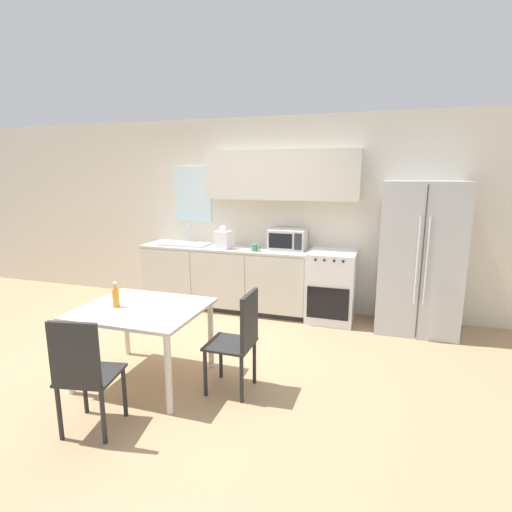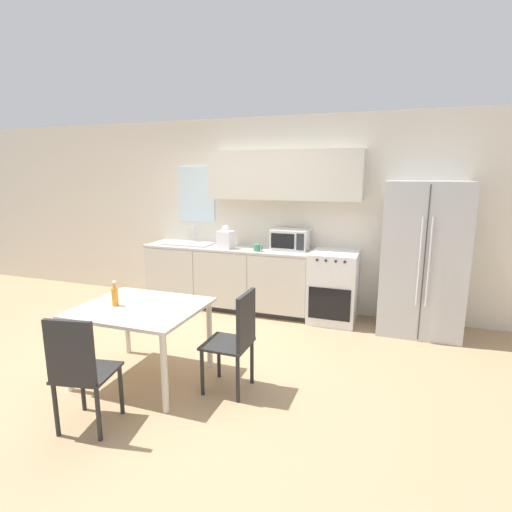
{
  "view_description": "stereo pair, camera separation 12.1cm",
  "coord_description": "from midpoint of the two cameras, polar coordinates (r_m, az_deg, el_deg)",
  "views": [
    {
      "loc": [
        1.75,
        -3.57,
        1.93
      ],
      "look_at": [
        0.46,
        0.48,
        1.05
      ],
      "focal_mm": 28.0,
      "sensor_mm": 36.0,
      "label": 1
    },
    {
      "loc": [
        1.87,
        -3.53,
        1.93
      ],
      "look_at": [
        0.46,
        0.48,
        1.05
      ],
      "focal_mm": 28.0,
      "sensor_mm": 36.0,
      "label": 2
    }
  ],
  "objects": [
    {
      "name": "oven_range",
      "position": [
        5.39,
        11.65,
        -4.32
      ],
      "size": [
        0.6,
        0.66,
        0.93
      ],
      "color": "white",
      "rests_on": "ground_plane"
    },
    {
      "name": "refrigerator",
      "position": [
        5.23,
        23.28,
        -0.36
      ],
      "size": [
        0.95,
        0.73,
        1.85
      ],
      "color": "silver",
      "rests_on": "ground_plane"
    },
    {
      "name": "wall_back",
      "position": [
        5.75,
        1.67,
        6.96
      ],
      "size": [
        12.0,
        0.38,
        2.7
      ],
      "color": "beige",
      "rests_on": "ground_plane"
    },
    {
      "name": "coffee_mug",
      "position": [
        5.36,
        0.83,
        1.21
      ],
      "size": [
        0.12,
        0.09,
        0.09
      ],
      "color": "#3F8C66",
      "rests_on": "kitchen_counter"
    },
    {
      "name": "grocery_bag_0",
      "position": [
        5.54,
        -3.71,
        2.54
      ],
      "size": [
        0.22,
        0.2,
        0.32
      ],
      "rotation": [
        0.0,
        0.0,
        -0.13
      ],
      "color": "white",
      "rests_on": "kitchen_counter"
    },
    {
      "name": "drink_bottle",
      "position": [
        3.92,
        -18.67,
        -5.43
      ],
      "size": [
        0.06,
        0.06,
        0.24
      ],
      "color": "orange",
      "rests_on": "dining_table"
    },
    {
      "name": "ground_plane",
      "position": [
        4.43,
        -7.09,
        -14.24
      ],
      "size": [
        12.0,
        12.0,
        0.0
      ],
      "primitive_type": "plane",
      "color": "tan"
    },
    {
      "name": "kitchen_counter",
      "position": [
        5.8,
        -3.4,
        -3.02
      ],
      "size": [
        2.45,
        0.61,
        0.91
      ],
      "color": "#333333",
      "rests_on": "ground_plane"
    },
    {
      "name": "kitchen_sink",
      "position": [
        5.97,
        -8.95,
        1.85
      ],
      "size": [
        0.71,
        0.41,
        0.26
      ],
      "color": "#B7BABC",
      "rests_on": "kitchen_counter"
    },
    {
      "name": "dining_chair_near",
      "position": [
        3.29,
        -23.0,
        -14.38
      ],
      "size": [
        0.47,
        0.47,
        0.93
      ],
      "rotation": [
        0.0,
        0.0,
        0.18
      ],
      "color": "#282828",
      "rests_on": "ground_plane"
    },
    {
      "name": "microwave",
      "position": [
        5.49,
        5.52,
        2.38
      ],
      "size": [
        0.5,
        0.34,
        0.28
      ],
      "color": "silver",
      "rests_on": "kitchen_counter"
    },
    {
      "name": "dining_chair_side",
      "position": [
        3.58,
        -1.7,
        -11.22
      ],
      "size": [
        0.41,
        0.41,
        0.93
      ],
      "rotation": [
        0.0,
        0.0,
        1.56
      ],
      "color": "#282828",
      "rests_on": "ground_plane"
    },
    {
      "name": "dining_table",
      "position": [
        3.89,
        -15.23,
        -8.23
      ],
      "size": [
        1.11,
        0.95,
        0.72
      ],
      "color": "beige",
      "rests_on": "ground_plane"
    }
  ]
}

